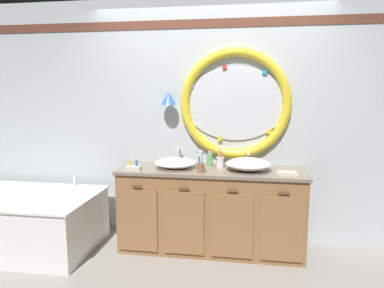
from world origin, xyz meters
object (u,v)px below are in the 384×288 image
at_px(bathtub, 16,215).
at_px(toiletry_basket, 133,168).
at_px(sink_basin_left, 175,163).
at_px(soap_dispenser, 210,159).
at_px(toothbrush_holder_right, 220,161).
at_px(folded_hand_towel, 287,174).
at_px(toothbrush_holder_left, 200,167).
at_px(sink_basin_right, 248,164).

bearing_deg(bathtub, toiletry_basket, 5.12).
xyz_separation_m(sink_basin_left, soap_dispenser, (0.33, 0.16, 0.02)).
distance_m(bathtub, toothbrush_holder_right, 2.19).
xyz_separation_m(folded_hand_towel, toiletry_basket, (-1.48, -0.03, 0.01)).
bearing_deg(sink_basin_left, soap_dispenser, 26.09).
xyz_separation_m(bathtub, folded_hand_towel, (2.73, 0.14, 0.52)).
xyz_separation_m(toothbrush_holder_left, toothbrush_holder_right, (0.17, 0.26, 0.01)).
relative_size(bathtub, toothbrush_holder_left, 7.51).
relative_size(toothbrush_holder_right, soap_dispenser, 1.37).
bearing_deg(sink_basin_right, sink_basin_left, 180.00).
bearing_deg(folded_hand_towel, toothbrush_holder_right, 158.76).
bearing_deg(folded_hand_towel, sink_basin_left, 172.70).
xyz_separation_m(toothbrush_holder_right, toiletry_basket, (-0.84, -0.28, -0.03)).
distance_m(folded_hand_towel, toiletry_basket, 1.49).
relative_size(sink_basin_right, folded_hand_towel, 2.41).
bearing_deg(toothbrush_holder_left, soap_dispenser, 79.83).
bearing_deg(sink_basin_right, toothbrush_holder_right, 158.98).
bearing_deg(soap_dispenser, sink_basin_left, -153.91).
distance_m(sink_basin_left, toothbrush_holder_left, 0.31).
distance_m(bathtub, sink_basin_left, 1.75).
distance_m(bathtub, folded_hand_towel, 2.78).
relative_size(toothbrush_holder_left, toiletry_basket, 1.47).
height_order(soap_dispenser, toiletry_basket, soap_dispenser).
height_order(toothbrush_holder_left, toiletry_basket, toothbrush_holder_left).
bearing_deg(sink_basin_right, folded_hand_towel, -21.42).
bearing_deg(toothbrush_holder_left, sink_basin_right, 17.89).
height_order(toothbrush_holder_left, soap_dispenser, toothbrush_holder_left).
relative_size(sink_basin_left, toothbrush_holder_left, 1.91).
height_order(sink_basin_left, toiletry_basket, toiletry_basket).
bearing_deg(folded_hand_towel, sink_basin_right, 158.58).
bearing_deg(sink_basin_right, toothbrush_holder_left, -162.11).
distance_m(toothbrush_holder_left, soap_dispenser, 0.32).
relative_size(bathtub, sink_basin_left, 3.93).
distance_m(toothbrush_holder_left, folded_hand_towel, 0.82).
distance_m(sink_basin_right, toothbrush_holder_left, 0.48).
bearing_deg(toiletry_basket, soap_dispenser, 24.64).
relative_size(sink_basin_left, folded_hand_towel, 2.27).
relative_size(folded_hand_towel, toiletry_basket, 1.24).
distance_m(toothbrush_holder_left, toothbrush_holder_right, 0.31).
relative_size(toothbrush_holder_left, folded_hand_towel, 1.19).
height_order(sink_basin_left, folded_hand_towel, sink_basin_left).
bearing_deg(folded_hand_towel, bathtub, -177.05).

